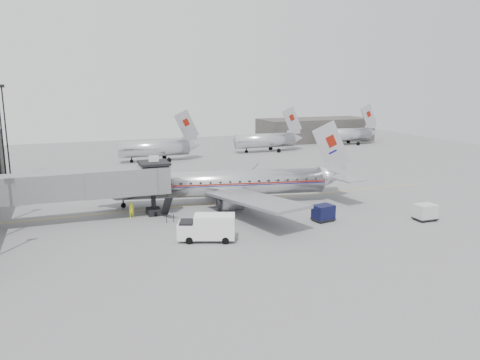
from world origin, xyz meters
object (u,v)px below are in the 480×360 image
object	(u,v)px
airliner	(227,183)
service_van	(207,227)
baggage_cart_white	(425,212)
baggage_cart_navy	(323,213)
ramp_worker	(132,210)

from	to	relation	value
airliner	service_van	bearing A→B (deg)	-105.91
baggage_cart_white	service_van	bearing A→B (deg)	176.49
baggage_cart_navy	baggage_cart_white	size ratio (longest dim) A/B	1.09
baggage_cart_white	ramp_worker	distance (m)	34.05
service_van	baggage_cart_navy	distance (m)	14.55
baggage_cart_white	ramp_worker	xyz separation A→B (m)	(-31.47, 13.00, -0.04)
baggage_cart_white	ramp_worker	world-z (taller)	ramp_worker
service_van	ramp_worker	bearing A→B (deg)	139.55
baggage_cart_navy	ramp_worker	xyz separation A→B (m)	(-20.36, 9.04, -0.03)
airliner	baggage_cart_white	world-z (taller)	airliner
airliner	ramp_worker	distance (m)	13.01
airliner	baggage_cart_white	xyz separation A→B (m)	(18.81, -15.42, -1.69)
airliner	baggage_cart_navy	xyz separation A→B (m)	(7.70, -11.47, -1.70)
baggage_cart_navy	ramp_worker	world-z (taller)	ramp_worker
service_van	baggage_cart_navy	xyz separation A→B (m)	(14.43, 1.84, -0.42)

